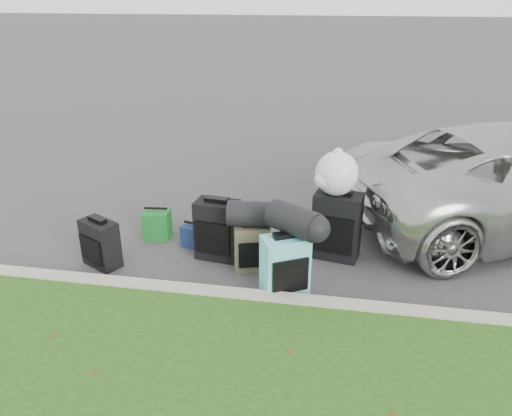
% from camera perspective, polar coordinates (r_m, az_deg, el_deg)
% --- Properties ---
extents(ground, '(120.00, 120.00, 0.00)m').
position_cam_1_polar(ground, '(5.97, 0.62, -5.67)').
color(ground, '#383535').
rests_on(ground, ground).
extents(curb, '(120.00, 0.18, 0.15)m').
position_cam_1_polar(curb, '(5.09, -1.24, -10.39)').
color(curb, '#9E937F').
rests_on(curb, ground).
extents(suitcase_small_black, '(0.50, 0.42, 0.55)m').
position_cam_1_polar(suitcase_small_black, '(5.96, -17.34, -3.89)').
color(suitcase_small_black, black).
rests_on(suitcase_small_black, ground).
extents(suitcase_large_black_left, '(0.53, 0.35, 0.71)m').
position_cam_1_polar(suitcase_large_black_left, '(5.84, -4.41, -2.49)').
color(suitcase_large_black_left, black).
rests_on(suitcase_large_black_left, ground).
extents(suitcase_olive, '(0.44, 0.35, 0.54)m').
position_cam_1_polar(suitcase_olive, '(5.62, -0.48, -4.51)').
color(suitcase_olive, '#403C2B').
rests_on(suitcase_olive, ground).
extents(suitcase_teal, '(0.54, 0.46, 0.66)m').
position_cam_1_polar(suitcase_teal, '(5.14, 3.33, -6.64)').
color(suitcase_teal, teal).
rests_on(suitcase_teal, ground).
extents(suitcase_large_black_right, '(0.59, 0.42, 0.80)m').
position_cam_1_polar(suitcase_large_black_right, '(5.89, 9.23, -2.03)').
color(suitcase_large_black_right, black).
rests_on(suitcase_large_black_right, ground).
extents(tote_green, '(0.35, 0.29, 0.37)m').
position_cam_1_polar(tote_green, '(6.47, -11.24, -1.84)').
color(tote_green, '#176923').
rests_on(tote_green, ground).
extents(tote_navy, '(0.30, 0.26, 0.27)m').
position_cam_1_polar(tote_navy, '(6.22, -7.21, -3.17)').
color(tote_navy, navy).
rests_on(tote_navy, ground).
extents(duffel_left, '(0.55, 0.33, 0.28)m').
position_cam_1_polar(duffel_left, '(5.44, -0.48, -0.68)').
color(duffel_left, black).
rests_on(duffel_left, suitcase_olive).
extents(duffel_right, '(0.62, 0.55, 0.30)m').
position_cam_1_polar(duffel_right, '(4.99, 4.42, -1.42)').
color(duffel_right, black).
rests_on(duffel_right, suitcase_teal).
extents(trash_bag, '(0.48, 0.48, 0.48)m').
position_cam_1_polar(trash_bag, '(5.65, 9.22, 3.91)').
color(trash_bag, white).
rests_on(trash_bag, suitcase_large_black_right).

